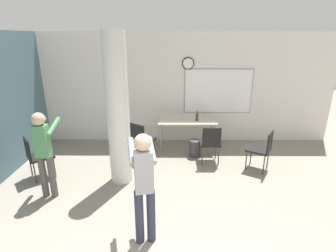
# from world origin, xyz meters

# --- Properties ---
(wall_back) EXTENTS (8.00, 0.15, 2.80)m
(wall_back) POSITION_xyz_m (0.02, 5.06, 1.40)
(wall_back) COLOR silver
(wall_back) RESTS_ON ground_plane
(support_pillar) EXTENTS (0.41, 0.41, 2.80)m
(support_pillar) POSITION_xyz_m (-1.14, 2.91, 1.40)
(support_pillar) COLOR silver
(support_pillar) RESTS_ON ground_plane
(folding_table) EXTENTS (1.42, 0.66, 0.74)m
(folding_table) POSITION_xyz_m (0.23, 4.48, 0.68)
(folding_table) COLOR beige
(folding_table) RESTS_ON ground_plane
(bottle_on_table) EXTENTS (0.07, 0.07, 0.24)m
(bottle_on_table) POSITION_xyz_m (0.47, 4.44, 0.83)
(bottle_on_table) COLOR #4C3319
(bottle_on_table) RESTS_ON folding_table
(waste_bin) EXTENTS (0.26, 0.26, 0.39)m
(waste_bin) POSITION_xyz_m (0.39, 3.99, 0.20)
(waste_bin) COLOR #38383D
(waste_bin) RESTS_ON ground_plane
(chair_by_left_wall) EXTENTS (0.62, 0.62, 0.87)m
(chair_by_left_wall) POSITION_xyz_m (-2.80, 2.98, 0.51)
(chair_by_left_wall) COLOR black
(chair_by_left_wall) RESTS_ON ground_plane
(chair_table_right) EXTENTS (0.44, 0.44, 0.87)m
(chair_table_right) POSITION_xyz_m (0.69, 3.65, 0.51)
(chair_table_right) COLOR black
(chair_table_right) RESTS_ON ground_plane
(chair_table_left) EXTENTS (0.61, 0.61, 0.87)m
(chair_table_left) POSITION_xyz_m (-0.84, 3.86, 0.51)
(chair_table_left) COLOR black
(chair_table_left) RESTS_ON ground_plane
(chair_mid_room) EXTENTS (0.61, 0.61, 0.87)m
(chair_mid_room) POSITION_xyz_m (1.72, 3.34, 0.51)
(chair_mid_room) COLOR black
(chair_mid_room) RESTS_ON ground_plane
(person_watching_back) EXTENTS (0.33, 0.57, 1.54)m
(person_watching_back) POSITION_xyz_m (-2.31, 2.37, 0.90)
(person_watching_back) COLOR #514C47
(person_watching_back) RESTS_ON ground_plane
(person_playing_front) EXTENTS (0.43, 0.61, 1.58)m
(person_playing_front) POSITION_xyz_m (-0.53, 1.31, 0.93)
(person_playing_front) COLOR #2D3347
(person_playing_front) RESTS_ON ground_plane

